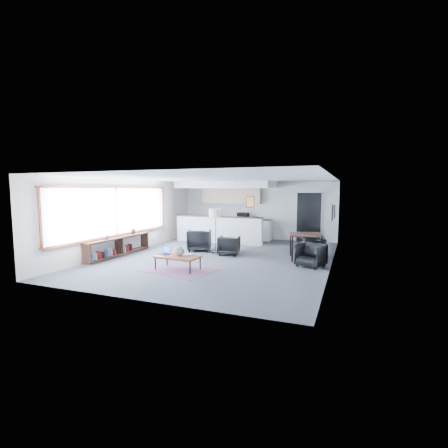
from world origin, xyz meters
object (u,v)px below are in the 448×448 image
at_px(coffee_table, 178,257).
at_px(laptop, 165,252).
at_px(armchair_right, 229,244).
at_px(dining_chair_far, 314,247).
at_px(dining_table, 305,236).
at_px(dining_chair_near, 311,256).
at_px(ceramic_pot, 179,251).
at_px(book_stack, 189,255).
at_px(armchair_left, 199,239).
at_px(microwave, 243,215).
at_px(floor_lamp, 215,215).

height_order(coffee_table, laptop, laptop).
distance_m(armchair_right, dining_chair_far, 2.85).
distance_m(dining_table, dining_chair_near, 1.12).
height_order(ceramic_pot, book_stack, ceramic_pot).
relative_size(ceramic_pot, dining_chair_near, 0.42).
distance_m(armchair_left, microwave, 3.43).
bearing_deg(dining_chair_near, armchair_right, -176.31).
bearing_deg(book_stack, armchair_left, 110.46).
relative_size(laptop, dining_chair_far, 0.58).
relative_size(ceramic_pot, book_stack, 0.74).
bearing_deg(book_stack, microwave, 94.31).
bearing_deg(armchair_right, coffee_table, 67.95).
xyz_separation_m(laptop, ceramic_pot, (0.50, -0.07, 0.07)).
distance_m(laptop, dining_chair_near, 4.20).
relative_size(armchair_right, dining_chair_near, 1.12).
xyz_separation_m(armchair_right, dining_table, (2.54, 0.20, 0.40)).
distance_m(armchair_left, dining_table, 3.84).
height_order(armchair_left, dining_chair_far, armchair_left).
bearing_deg(floor_lamp, coffee_table, -89.72).
bearing_deg(floor_lamp, ceramic_pot, -88.99).
bearing_deg(dining_table, book_stack, -135.26).
bearing_deg(dining_chair_near, microwave, 147.83).
xyz_separation_m(dining_chair_near, dining_chair_far, (-0.09, 1.58, -0.02)).
relative_size(laptop, book_stack, 0.97).
bearing_deg(ceramic_pot, dining_chair_near, 26.89).
relative_size(dining_chair_near, dining_chair_far, 1.05).
xyz_separation_m(coffee_table, laptop, (-0.47, 0.11, 0.09)).
bearing_deg(armchair_left, coffee_table, 84.42).
bearing_deg(dining_chair_near, ceramic_pot, -133.93).
bearing_deg(laptop, armchair_left, 108.94).
height_order(dining_chair_far, microwave, microwave).
height_order(book_stack, dining_chair_near, dining_chair_near).
height_order(armchair_left, floor_lamp, floor_lamp).
bearing_deg(laptop, book_stack, 5.55).
relative_size(coffee_table, armchair_left, 1.46).
bearing_deg(floor_lamp, dining_chair_far, 10.43).
height_order(book_stack, floor_lamp, floor_lamp).
height_order(laptop, dining_chair_far, laptop).
bearing_deg(armchair_left, dining_chair_far, 167.20).
relative_size(floor_lamp, dining_table, 1.32).
distance_m(ceramic_pot, book_stack, 0.33).
distance_m(book_stack, dining_chair_near, 3.53).
height_order(coffee_table, dining_chair_near, dining_chair_near).
bearing_deg(ceramic_pot, coffee_table, -132.89).
relative_size(armchair_right, dining_table, 0.60).
xyz_separation_m(armchair_right, microwave, (-0.69, 3.62, 0.74)).
distance_m(floor_lamp, dining_chair_far, 3.54).
bearing_deg(microwave, armchair_left, -93.70).
xyz_separation_m(ceramic_pot, book_stack, (0.31, -0.05, -0.09)).
bearing_deg(dining_table, ceramic_pot, -138.82).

